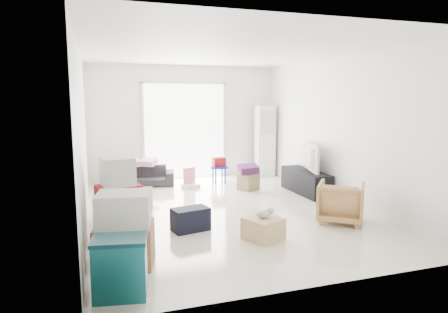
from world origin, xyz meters
name	(u,v)px	position (x,y,z in m)	size (l,w,h in m)	color
room_shell	(223,133)	(0.00, 0.00, 1.35)	(4.98, 6.48, 3.18)	beige
sliding_door	(185,127)	(0.00, 2.98, 1.24)	(2.10, 0.04, 2.33)	white
ac_tower	(265,141)	(1.95, 2.65, 0.88)	(0.45, 0.30, 1.75)	silver
tv_console	(306,182)	(2.00, 0.69, 0.24)	(0.42, 1.41, 0.47)	black
television	(306,168)	(2.00, 0.69, 0.53)	(0.97, 0.56, 0.13)	black
sofa	(140,172)	(-1.14, 2.50, 0.29)	(1.49, 0.43, 0.58)	#29292E
pillow_left	(130,157)	(-1.35, 2.52, 0.64)	(0.35, 0.28, 0.11)	#DBA0B1
pillow_right	(148,157)	(-0.96, 2.48, 0.64)	(0.31, 0.25, 0.11)	#DBA0B1
armchair	(341,200)	(1.55, -1.19, 0.35)	(0.68, 0.63, 0.70)	tan
storage_bins	(120,267)	(-1.90, -2.58, 0.30)	(0.58, 0.45, 0.60)	#135D61
box_stack_a	(124,231)	(-1.80, -1.82, 0.41)	(0.75, 0.67, 0.86)	#925F42
box_stack_b	(119,203)	(-1.80, -0.82, 0.49)	(0.70, 0.70, 1.13)	#925F42
box_stack_c	(117,194)	(-1.77, 0.09, 0.40)	(0.62, 0.55, 0.83)	#925F42
loose_box	(138,200)	(-1.41, 0.42, 0.19)	(0.45, 0.45, 0.38)	#925F42
duffel_bag	(190,219)	(-0.79, -0.85, 0.17)	(0.53, 0.32, 0.34)	black
ottoman	(248,182)	(0.98, 1.32, 0.18)	(0.35, 0.35, 0.35)	olive
blanket	(248,170)	(0.98, 1.32, 0.42)	(0.39, 0.39, 0.14)	#491E4B
kids_table	(219,165)	(0.61, 2.22, 0.41)	(0.45, 0.45, 0.59)	#1015AE
toy_walker	(190,182)	(-0.13, 1.95, 0.12)	(0.40, 0.39, 0.43)	silver
wood_crate	(263,229)	(0.08, -1.53, 0.15)	(0.45, 0.45, 0.30)	tan
plush_bunny	(265,213)	(0.11, -1.52, 0.36)	(0.27, 0.15, 0.13)	#B2ADA8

